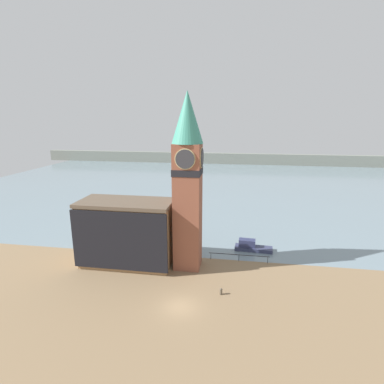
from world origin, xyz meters
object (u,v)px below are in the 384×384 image
Objects in this scene: clock_tower at (188,178)px; boat_near at (251,246)px; mooring_bollard_near at (221,291)px; pier_building at (127,233)px.

clock_tower is 17.07m from boat_near.
mooring_bollard_near is (5.27, -6.66, -12.66)m from clock_tower.
pier_building is 16.11m from mooring_bollard_near.
pier_building is 15.82× the size of mooring_bollard_near.
pier_building reaches higher than boat_near.
pier_building is at bearing 156.80° from mooring_bollard_near.
clock_tower is 1.81× the size of pier_building.
clock_tower is at bearing -139.74° from boat_near.
boat_near is 14.18m from mooring_bollard_near.
clock_tower is 28.68× the size of mooring_bollard_near.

